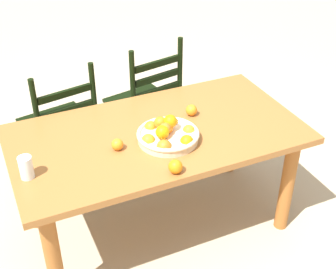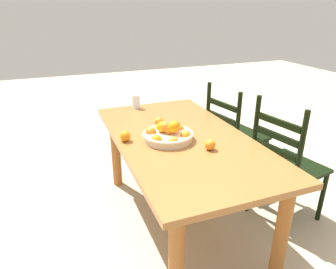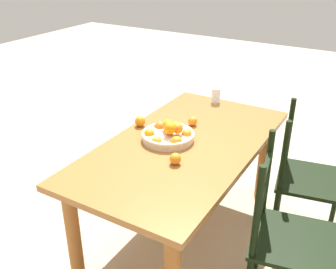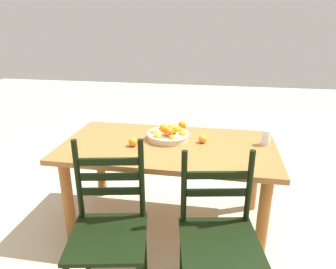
{
  "view_description": "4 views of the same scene",
  "coord_description": "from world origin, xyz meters",
  "px_view_note": "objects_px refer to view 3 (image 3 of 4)",
  "views": [
    {
      "loc": [
        -0.87,
        -2.08,
        2.19
      ],
      "look_at": [
        0.02,
        -0.11,
        0.77
      ],
      "focal_mm": 50.45,
      "sensor_mm": 36.0,
      "label": 1
    },
    {
      "loc": [
        1.82,
        -0.8,
        1.58
      ],
      "look_at": [
        0.02,
        -0.11,
        0.77
      ],
      "focal_mm": 33.01,
      "sensor_mm": 36.0,
      "label": 2
    },
    {
      "loc": [
        1.97,
        1.05,
        1.89
      ],
      "look_at": [
        0.02,
        -0.11,
        0.77
      ],
      "focal_mm": 41.7,
      "sensor_mm": 36.0,
      "label": 3
    },
    {
      "loc": [
        -0.37,
        2.2,
        1.64
      ],
      "look_at": [
        0.02,
        -0.11,
        0.77
      ],
      "focal_mm": 32.77,
      "sensor_mm": 36.0,
      "label": 4
    }
  ],
  "objects_px": {
    "chair_near_window": "(305,179)",
    "drinking_glass": "(216,95)",
    "orange_loose_0": "(193,121)",
    "orange_loose_2": "(140,121)",
    "fruit_bowl": "(168,134)",
    "orange_loose_1": "(175,159)",
    "chair_by_cabinet": "(285,236)",
    "dining_table": "(184,157)"
  },
  "relations": [
    {
      "from": "chair_by_cabinet",
      "to": "orange_loose_1",
      "type": "height_order",
      "value": "chair_by_cabinet"
    },
    {
      "from": "dining_table",
      "to": "orange_loose_2",
      "type": "height_order",
      "value": "orange_loose_2"
    },
    {
      "from": "dining_table",
      "to": "chair_near_window",
      "type": "distance_m",
      "value": 0.84
    },
    {
      "from": "chair_near_window",
      "to": "orange_loose_1",
      "type": "bearing_deg",
      "value": 126.78
    },
    {
      "from": "dining_table",
      "to": "orange_loose_2",
      "type": "relative_size",
      "value": 22.7
    },
    {
      "from": "dining_table",
      "to": "chair_by_cabinet",
      "type": "xyz_separation_m",
      "value": [
        0.23,
        0.75,
        -0.15
      ]
    },
    {
      "from": "orange_loose_0",
      "to": "orange_loose_1",
      "type": "height_order",
      "value": "orange_loose_1"
    },
    {
      "from": "orange_loose_0",
      "to": "orange_loose_2",
      "type": "height_order",
      "value": "orange_loose_2"
    },
    {
      "from": "dining_table",
      "to": "orange_loose_0",
      "type": "relative_size",
      "value": 25.66
    },
    {
      "from": "orange_loose_2",
      "to": "chair_near_window",
      "type": "bearing_deg",
      "value": 107.91
    },
    {
      "from": "chair_by_cabinet",
      "to": "orange_loose_0",
      "type": "distance_m",
      "value": 1.01
    },
    {
      "from": "fruit_bowl",
      "to": "orange_loose_1",
      "type": "height_order",
      "value": "fruit_bowl"
    },
    {
      "from": "chair_near_window",
      "to": "chair_by_cabinet",
      "type": "height_order",
      "value": "chair_by_cabinet"
    },
    {
      "from": "orange_loose_1",
      "to": "chair_by_cabinet",
      "type": "bearing_deg",
      "value": 92.39
    },
    {
      "from": "dining_table",
      "to": "orange_loose_1",
      "type": "height_order",
      "value": "orange_loose_1"
    },
    {
      "from": "fruit_bowl",
      "to": "orange_loose_1",
      "type": "distance_m",
      "value": 0.31
    },
    {
      "from": "dining_table",
      "to": "orange_loose_2",
      "type": "bearing_deg",
      "value": -99.43
    },
    {
      "from": "chair_near_window",
      "to": "drinking_glass",
      "type": "height_order",
      "value": "chair_near_window"
    },
    {
      "from": "orange_loose_1",
      "to": "orange_loose_2",
      "type": "xyz_separation_m",
      "value": [
        -0.33,
        -0.47,
        0.0
      ]
    },
    {
      "from": "orange_loose_0",
      "to": "dining_table",
      "type": "bearing_deg",
      "value": 15.75
    },
    {
      "from": "chair_near_window",
      "to": "drinking_glass",
      "type": "xyz_separation_m",
      "value": [
        -0.33,
        -0.83,
        0.34
      ]
    },
    {
      "from": "chair_by_cabinet",
      "to": "orange_loose_2",
      "type": "bearing_deg",
      "value": 64.41
    },
    {
      "from": "chair_by_cabinet",
      "to": "orange_loose_0",
      "type": "xyz_separation_m",
      "value": [
        -0.5,
        -0.83,
        0.3
      ]
    },
    {
      "from": "chair_near_window",
      "to": "drinking_glass",
      "type": "distance_m",
      "value": 0.95
    },
    {
      "from": "chair_by_cabinet",
      "to": "orange_loose_1",
      "type": "distance_m",
      "value": 0.73
    },
    {
      "from": "orange_loose_0",
      "to": "orange_loose_1",
      "type": "bearing_deg",
      "value": 16.86
    },
    {
      "from": "orange_loose_2",
      "to": "fruit_bowl",
      "type": "bearing_deg",
      "value": 73.7
    },
    {
      "from": "orange_loose_0",
      "to": "orange_loose_1",
      "type": "relative_size",
      "value": 0.94
    },
    {
      "from": "dining_table",
      "to": "chair_near_window",
      "type": "xyz_separation_m",
      "value": [
        -0.42,
        0.71,
        -0.17
      ]
    },
    {
      "from": "chair_near_window",
      "to": "orange_loose_1",
      "type": "height_order",
      "value": "chair_near_window"
    },
    {
      "from": "chair_by_cabinet",
      "to": "dining_table",
      "type": "bearing_deg",
      "value": 61.84
    },
    {
      "from": "chair_near_window",
      "to": "chair_by_cabinet",
      "type": "xyz_separation_m",
      "value": [
        0.65,
        0.04,
        0.01
      ]
    },
    {
      "from": "orange_loose_0",
      "to": "drinking_glass",
      "type": "xyz_separation_m",
      "value": [
        -0.49,
        -0.04,
        0.03
      ]
    },
    {
      "from": "orange_loose_0",
      "to": "drinking_glass",
      "type": "distance_m",
      "value": 0.49
    },
    {
      "from": "orange_loose_0",
      "to": "drinking_glass",
      "type": "relative_size",
      "value": 0.54
    },
    {
      "from": "chair_by_cabinet",
      "to": "fruit_bowl",
      "type": "height_order",
      "value": "chair_by_cabinet"
    },
    {
      "from": "chair_near_window",
      "to": "fruit_bowl",
      "type": "height_order",
      "value": "chair_near_window"
    },
    {
      "from": "orange_loose_1",
      "to": "drinking_glass",
      "type": "xyz_separation_m",
      "value": [
        -1.01,
        -0.2,
        0.03
      ]
    },
    {
      "from": "chair_near_window",
      "to": "drinking_glass",
      "type": "relative_size",
      "value": 7.85
    },
    {
      "from": "dining_table",
      "to": "orange_loose_0",
      "type": "height_order",
      "value": "orange_loose_0"
    },
    {
      "from": "fruit_bowl",
      "to": "orange_loose_2",
      "type": "relative_size",
      "value": 4.74
    },
    {
      "from": "chair_by_cabinet",
      "to": "drinking_glass",
      "type": "distance_m",
      "value": 1.35
    }
  ]
}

